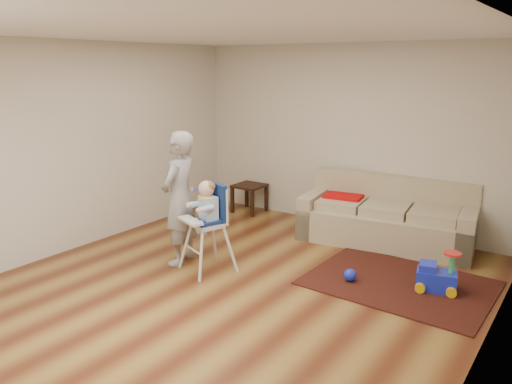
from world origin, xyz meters
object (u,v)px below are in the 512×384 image
Objects in this scene: sofa at (386,212)px; adult at (179,199)px; ride_on_toy at (437,270)px; side_table at (249,198)px; high_chair at (207,227)px; toy_ball at (350,275)px.

adult is at bearing -138.57° from sofa.
side_table is at bearing 145.07° from ride_on_toy.
high_chair is 0.52m from adult.
sofa reaches higher than ride_on_toy.
high_chair is at bearing -157.49° from toy_ball.
sofa is 5.13× the size of side_table.
toy_ball is (0.16, -1.47, -0.35)m from sofa.
high_chair is 0.68× the size of adult.
ride_on_toy is (3.43, -1.30, 0.01)m from side_table.
ride_on_toy is at bearing -56.03° from sofa.
toy_ball is 1.73m from high_chair.
side_table is 0.29× the size of adult.
adult is at bearing -161.90° from toy_ball.
adult reaches higher than high_chair.
adult reaches higher than toy_ball.
ride_on_toy reaches higher than toy_ball.
adult is (-1.98, -0.65, 0.73)m from toy_ball.
toy_ball is at bearing -91.67° from sofa.
adult reaches higher than sofa.
side_table is at bearing 168.40° from sofa.
high_chair is at bearing 76.51° from adult.
ride_on_toy is 0.93m from toy_ball.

